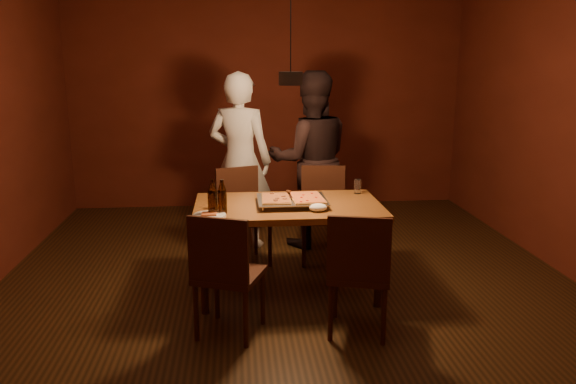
{
  "coord_description": "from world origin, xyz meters",
  "views": [
    {
      "loc": [
        -0.42,
        -4.27,
        1.89
      ],
      "look_at": [
        -0.01,
        0.1,
        0.85
      ],
      "focal_mm": 35.0,
      "sensor_mm": 36.0,
      "label": 1
    }
  ],
  "objects": [
    {
      "name": "spatula",
      "position": [
        0.02,
        0.1,
        0.81
      ],
      "size": [
        0.11,
        0.25,
        0.04
      ],
      "primitive_type": null,
      "rotation": [
        0.0,
        0.0,
        0.1
      ],
      "color": "silver",
      "rests_on": "pizza_tray"
    },
    {
      "name": "pizza_tray",
      "position": [
        0.02,
        0.08,
        0.77
      ],
      "size": [
        0.55,
        0.45,
        0.05
      ],
      "primitive_type": "cube",
      "rotation": [
        0.0,
        0.0,
        -0.0
      ],
      "color": "silver",
      "rests_on": "dining_table"
    },
    {
      "name": "pendant_lamp",
      "position": [
        0.0,
        0.0,
        1.76
      ],
      "size": [
        0.18,
        0.18,
        1.1
      ],
      "color": "black",
      "rests_on": "ceiling"
    },
    {
      "name": "chair_far_right",
      "position": [
        0.4,
        0.87,
        0.54
      ],
      "size": [
        0.47,
        0.47,
        0.49
      ],
      "rotation": [
        0.0,
        0.0,
        3.01
      ],
      "color": "#38190F",
      "rests_on": "floor"
    },
    {
      "name": "diner_dark",
      "position": [
        0.33,
        1.31,
        0.89
      ],
      "size": [
        0.9,
        0.71,
        1.78
      ],
      "primitive_type": "imported",
      "rotation": [
        0.0,
        0.0,
        3.19
      ],
      "color": "black",
      "rests_on": "floor"
    },
    {
      "name": "pizza_cheese",
      "position": [
        0.14,
        0.07,
        0.81
      ],
      "size": [
        0.27,
        0.41,
        0.02
      ],
      "primitive_type": "cube",
      "rotation": [
        0.0,
        0.0,
        0.06
      ],
      "color": "gold",
      "rests_on": "pizza_tray"
    },
    {
      "name": "beer_bottle_a",
      "position": [
        -0.6,
        -0.17,
        0.89
      ],
      "size": [
        0.07,
        0.07,
        0.27
      ],
      "color": "black",
      "rests_on": "dining_table"
    },
    {
      "name": "diner_white",
      "position": [
        -0.38,
        1.34,
        0.89
      ],
      "size": [
        0.75,
        0.62,
        1.78
      ],
      "primitive_type": "imported",
      "rotation": [
        0.0,
        0.0,
        2.81
      ],
      "color": "silver",
      "rests_on": "floor"
    },
    {
      "name": "water_glass_right",
      "position": [
        0.63,
        0.41,
        0.81
      ],
      "size": [
        0.06,
        0.06,
        0.12
      ],
      "primitive_type": "cylinder",
      "color": "silver",
      "rests_on": "dining_table"
    },
    {
      "name": "dining_table",
      "position": [
        -0.01,
        0.1,
        0.68
      ],
      "size": [
        1.5,
        0.9,
        0.75
      ],
      "color": "brown",
      "rests_on": "floor"
    },
    {
      "name": "chair_far_left",
      "position": [
        -0.38,
        0.87,
        0.54
      ],
      "size": [
        0.53,
        0.53,
        0.49
      ],
      "rotation": [
        0.0,
        0.0,
        3.47
      ],
      "color": "#38190F",
      "rests_on": "floor"
    },
    {
      "name": "water_glass_left",
      "position": [
        -0.56,
        0.02,
        0.81
      ],
      "size": [
        0.08,
        0.08,
        0.12
      ],
      "primitive_type": "cylinder",
      "color": "silver",
      "rests_on": "dining_table"
    },
    {
      "name": "pizza_meat",
      "position": [
        -0.11,
        0.07,
        0.81
      ],
      "size": [
        0.24,
        0.37,
        0.02
      ],
      "primitive_type": "cube",
      "rotation": [
        0.0,
        0.0,
        -0.04
      ],
      "color": "maroon",
      "rests_on": "pizza_tray"
    },
    {
      "name": "chair_near_left",
      "position": [
        -0.51,
        -0.67,
        0.54
      ],
      "size": [
        0.54,
        0.54,
        0.49
      ],
      "rotation": [
        0.0,
        0.0,
        -0.37
      ],
      "color": "#38190F",
      "rests_on": "floor"
    },
    {
      "name": "napkin",
      "position": [
        0.2,
        -0.14,
        0.78
      ],
      "size": [
        0.14,
        0.11,
        0.06
      ],
      "primitive_type": "ellipsoid",
      "color": "white",
      "rests_on": "dining_table"
    },
    {
      "name": "plate_slice",
      "position": [
        -0.63,
        -0.22,
        0.76
      ],
      "size": [
        0.25,
        0.25,
        0.03
      ],
      "color": "white",
      "rests_on": "dining_table"
    },
    {
      "name": "beer_bottle_b",
      "position": [
        -0.53,
        -0.13,
        0.88
      ],
      "size": [
        0.07,
        0.07,
        0.26
      ],
      "color": "black",
      "rests_on": "dining_table"
    },
    {
      "name": "chair_near_right",
      "position": [
        0.4,
        -0.73,
        0.54
      ],
      "size": [
        0.51,
        0.51,
        0.49
      ],
      "rotation": [
        0.0,
        0.0,
        -0.26
      ],
      "color": "#38190F",
      "rests_on": "floor"
    },
    {
      "name": "room_shell",
      "position": [
        0.0,
        0.0,
        1.4
      ],
      "size": [
        6.0,
        6.0,
        6.0
      ],
      "color": "#3B2310",
      "rests_on": "ground"
    }
  ]
}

